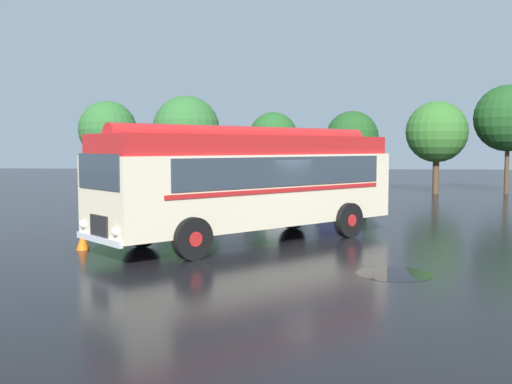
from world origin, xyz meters
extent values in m
plane|color=black|center=(0.00, 0.00, 0.00)|extent=(120.00, 120.00, 0.00)
cube|color=beige|center=(-0.55, -0.12, 1.60)|extent=(8.93, 8.75, 2.10)
cube|color=red|center=(-0.55, -0.12, 2.93)|extent=(8.65, 8.46, 0.56)
cylinder|color=red|center=(-0.55, -0.12, 3.19)|extent=(7.25, 7.03, 0.60)
cube|color=#2D3842|center=(0.54, -0.82, 2.17)|extent=(5.78, 5.58, 0.84)
cube|color=#2D3842|center=(-1.22, 1.00, 2.17)|extent=(5.78, 5.58, 0.84)
cube|color=red|center=(0.47, -0.89, 1.63)|extent=(5.92, 5.72, 0.12)
cube|color=red|center=(-1.29, 0.93, 1.63)|extent=(5.92, 5.72, 0.12)
cube|color=#2D3842|center=(-4.16, -3.60, 2.27)|extent=(1.55, 1.61, 0.88)
cube|color=black|center=(-4.17, -3.60, 0.90)|extent=(0.67, 0.69, 0.56)
cube|color=silver|center=(-4.18, -3.62, 0.57)|extent=(1.72, 1.78, 0.16)
sphere|color=white|center=(-3.55, -4.26, 0.87)|extent=(0.22, 0.22, 0.22)
sphere|color=white|center=(-4.80, -2.96, 0.87)|extent=(0.22, 0.22, 0.22)
cylinder|color=black|center=(-1.88, -3.21, 0.55)|extent=(0.99, 0.97, 1.10)
cylinder|color=red|center=(-1.88, -3.21, 0.55)|extent=(0.50, 0.50, 0.39)
cylinder|color=black|center=(-3.69, -1.33, 0.55)|extent=(0.99, 0.97, 1.10)
cylinder|color=red|center=(-3.69, -1.33, 0.55)|extent=(0.50, 0.50, 0.39)
cylinder|color=black|center=(2.43, 0.96, 0.55)|extent=(0.99, 0.97, 1.10)
cylinder|color=red|center=(2.43, 0.96, 0.55)|extent=(0.50, 0.50, 0.39)
cylinder|color=black|center=(0.63, 2.83, 0.55)|extent=(0.99, 0.97, 1.10)
cylinder|color=red|center=(0.63, 2.83, 0.55)|extent=(0.50, 0.50, 0.39)
cube|color=#4C5156|center=(-2.44, 12.28, 0.67)|extent=(1.95, 4.29, 0.70)
cube|color=#4C5156|center=(-2.43, 12.42, 1.34)|extent=(1.62, 2.27, 0.64)
cube|color=#2D3842|center=(-1.68, 12.38, 1.34)|extent=(0.14, 1.93, 0.50)
cube|color=#2D3842|center=(-3.19, 12.47, 1.34)|extent=(0.14, 1.93, 0.50)
cylinder|color=black|center=(-1.64, 10.92, 0.32)|extent=(0.24, 0.65, 0.64)
cylinder|color=black|center=(-3.40, 11.03, 0.32)|extent=(0.24, 0.65, 0.64)
cylinder|color=black|center=(-1.48, 13.52, 0.32)|extent=(0.24, 0.65, 0.64)
cylinder|color=black|center=(-3.24, 13.63, 0.32)|extent=(0.24, 0.65, 0.64)
cube|color=#B7BABF|center=(0.21, 11.83, 0.67)|extent=(2.30, 4.40, 0.70)
cube|color=#B7BABF|center=(0.23, 11.98, 1.34)|extent=(1.80, 2.38, 0.64)
cube|color=#2D3842|center=(0.98, 11.87, 1.34)|extent=(0.31, 1.91, 0.50)
cube|color=#2D3842|center=(-0.52, 12.09, 1.34)|extent=(0.31, 1.91, 0.50)
cylinder|color=black|center=(0.89, 10.42, 0.32)|extent=(0.29, 0.66, 0.64)
cylinder|color=black|center=(-0.85, 10.67, 0.32)|extent=(0.29, 0.66, 0.64)
cylinder|color=black|center=(1.27, 12.99, 0.32)|extent=(0.29, 0.66, 0.64)
cylinder|color=black|center=(-0.47, 13.25, 0.32)|extent=(0.29, 0.66, 0.64)
cube|color=navy|center=(3.10, 12.19, 1.45)|extent=(2.36, 4.11, 2.10)
cube|color=navy|center=(2.83, 9.30, 1.20)|extent=(2.05, 1.91, 1.60)
cube|color=#2D3842|center=(2.75, 8.42, 1.48)|extent=(1.70, 0.19, 0.72)
cylinder|color=black|center=(3.87, 9.26, 0.40)|extent=(0.31, 0.82, 0.80)
cylinder|color=black|center=(1.80, 9.45, 0.40)|extent=(0.31, 0.82, 0.80)
cylinder|color=black|center=(4.21, 12.81, 0.40)|extent=(0.31, 0.82, 0.80)
cylinder|color=black|center=(2.14, 13.01, 0.40)|extent=(0.31, 0.82, 0.80)
cylinder|color=#4C3823|center=(-10.98, 18.88, 1.30)|extent=(0.36, 0.36, 2.59)
sphere|color=#2D662D|center=(-10.98, 18.88, 3.95)|extent=(3.62, 3.62, 3.62)
sphere|color=#2D662D|center=(-11.45, 18.69, 3.82)|extent=(2.54, 2.54, 2.54)
cylinder|color=#4C3823|center=(-6.02, 18.99, 1.20)|extent=(0.27, 0.27, 2.41)
sphere|color=#2D662D|center=(-6.02, 18.99, 3.97)|extent=(4.18, 4.18, 4.18)
sphere|color=#2D662D|center=(-5.76, 19.19, 4.25)|extent=(3.09, 3.09, 3.09)
cylinder|color=#4C3823|center=(-0.64, 20.35, 1.19)|extent=(0.39, 0.39, 2.37)
sphere|color=#235623|center=(-0.64, 20.35, 3.54)|extent=(3.12, 3.12, 3.12)
sphere|color=#235623|center=(-0.80, 20.32, 3.73)|extent=(2.15, 2.15, 2.15)
cylinder|color=#4C3823|center=(4.40, 20.49, 1.11)|extent=(0.39, 0.39, 2.23)
sphere|color=#1E4C1E|center=(4.40, 20.49, 3.49)|extent=(3.36, 3.36, 3.36)
sphere|color=#1E4C1E|center=(4.80, 20.79, 3.60)|extent=(2.22, 2.22, 2.22)
cylinder|color=#4C3823|center=(9.38, 19.10, 1.20)|extent=(0.38, 0.38, 2.40)
sphere|color=#336B28|center=(9.38, 19.10, 3.80)|extent=(3.73, 3.73, 3.73)
sphere|color=#336B28|center=(9.07, 18.90, 3.96)|extent=(2.29, 2.29, 2.29)
cylinder|color=#4C3823|center=(13.71, 19.36, 1.55)|extent=(0.26, 0.26, 3.10)
sphere|color=#1E4C1E|center=(13.71, 19.36, 4.63)|extent=(4.06, 4.06, 4.06)
cone|color=orange|center=(-5.22, -1.87, 0.28)|extent=(0.36, 0.36, 0.55)
cylinder|color=black|center=(2.96, -4.59, 0.00)|extent=(1.73, 1.73, 0.01)
camera|label=1|loc=(0.67, -18.14, 2.87)|focal=42.00mm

